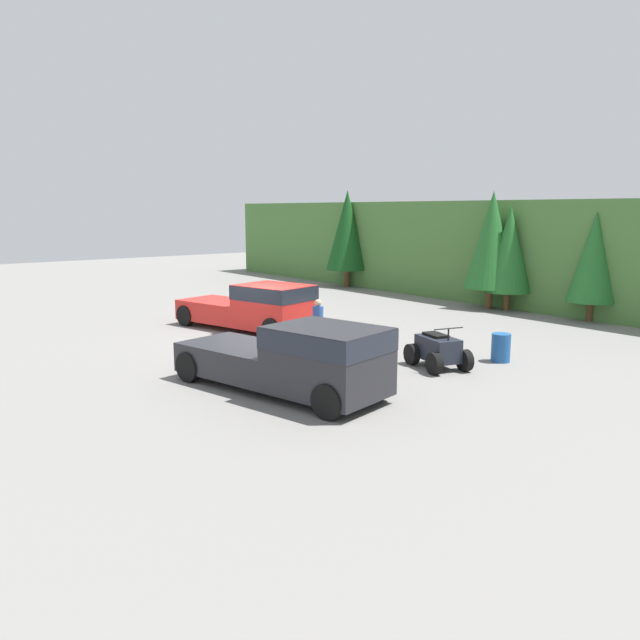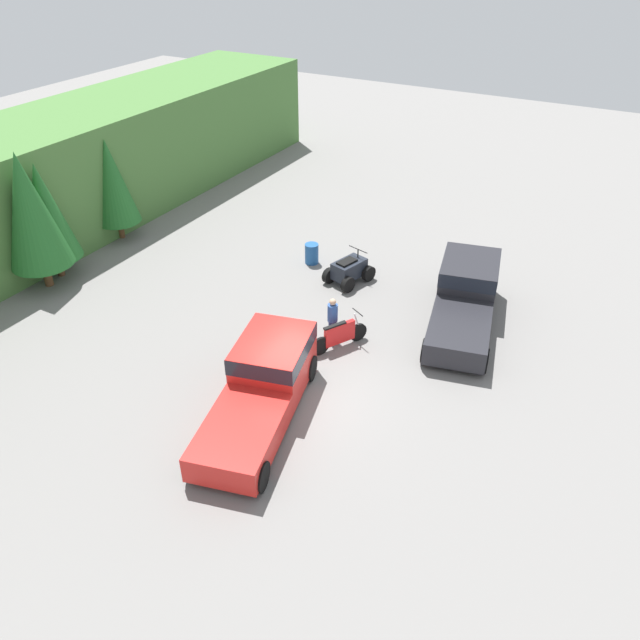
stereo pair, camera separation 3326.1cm
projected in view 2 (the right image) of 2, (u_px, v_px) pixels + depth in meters
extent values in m
plane|color=slate|center=(302.00, 394.00, 19.55)|extent=(80.00, 80.00, 0.00)
cylinder|color=brown|center=(47.00, 274.00, 24.97)|extent=(0.33, 0.33, 0.99)
cone|color=#236628|center=(29.00, 210.00, 23.46)|extent=(2.42, 2.42, 4.51)
cylinder|color=brown|center=(59.00, 266.00, 25.70)|extent=(0.29, 0.29, 0.86)
cone|color=#236628|center=(45.00, 212.00, 24.38)|extent=(2.11, 2.11, 3.93)
cylinder|color=brown|center=(121.00, 229.00, 28.69)|extent=(0.27, 0.27, 0.82)
cone|color=#236628|center=(112.00, 182.00, 27.43)|extent=(2.01, 2.01, 3.75)
cube|color=red|center=(274.00, 362.00, 19.23)|extent=(3.03, 2.61, 1.64)
cube|color=#1E232D|center=(273.00, 348.00, 18.93)|extent=(3.06, 2.63, 0.52)
cube|color=red|center=(240.00, 436.00, 17.11)|extent=(3.60, 2.75, 0.79)
cylinder|color=black|center=(255.00, 359.00, 20.40)|extent=(0.88, 0.47, 0.84)
cylinder|color=black|center=(310.00, 368.00, 20.00)|extent=(0.88, 0.47, 0.84)
cylinder|color=black|center=(194.00, 462.00, 16.58)|extent=(0.88, 0.47, 0.84)
cylinder|color=black|center=(260.00, 476.00, 16.17)|extent=(0.88, 0.47, 0.84)
cube|color=#232328|center=(468.00, 280.00, 23.47)|extent=(3.06, 2.57, 1.64)
cube|color=#1E232D|center=(470.00, 267.00, 23.17)|extent=(3.09, 2.59, 0.52)
cube|color=#232328|center=(459.00, 332.00, 21.31)|extent=(3.65, 2.69, 0.79)
cylinder|color=black|center=(444.00, 281.00, 24.68)|extent=(0.88, 0.45, 0.84)
cylinder|color=black|center=(493.00, 288.00, 24.23)|extent=(0.88, 0.45, 0.84)
cylinder|color=black|center=(426.00, 351.00, 20.76)|extent=(0.88, 0.45, 0.84)
cylinder|color=black|center=(483.00, 361.00, 20.32)|extent=(0.88, 0.45, 0.84)
cylinder|color=black|center=(358.00, 332.00, 21.82)|extent=(0.64, 0.42, 0.68)
cylinder|color=black|center=(320.00, 346.00, 21.13)|extent=(0.64, 0.42, 0.68)
cube|color=red|center=(340.00, 333.00, 21.34)|extent=(1.11, 0.72, 0.74)
cylinder|color=#B7B7BC|center=(357.00, 323.00, 21.56)|extent=(0.30, 0.20, 0.83)
cylinder|color=black|center=(358.00, 312.00, 21.33)|extent=(0.32, 0.54, 0.04)
cube|color=black|center=(335.00, 325.00, 21.04)|extent=(0.82, 0.54, 0.06)
cylinder|color=black|center=(350.00, 265.00, 25.97)|extent=(0.68, 0.39, 0.64)
cylinder|color=black|center=(369.00, 274.00, 25.37)|extent=(0.68, 0.39, 0.64)
cylinder|color=black|center=(329.00, 276.00, 25.23)|extent=(0.68, 0.39, 0.64)
cylinder|color=black|center=(348.00, 285.00, 24.63)|extent=(0.68, 0.39, 0.64)
cube|color=#1E232D|center=(349.00, 269.00, 25.15)|extent=(1.56, 1.14, 0.69)
cylinder|color=black|center=(358.00, 253.00, 25.17)|extent=(0.06, 0.06, 0.35)
cylinder|color=black|center=(358.00, 249.00, 25.08)|extent=(0.30, 0.94, 0.04)
cube|color=black|center=(347.00, 262.00, 24.85)|extent=(0.90, 0.66, 0.08)
cylinder|color=navy|center=(331.00, 329.00, 21.81)|extent=(0.24, 0.24, 0.85)
cylinder|color=navy|center=(334.00, 332.00, 21.68)|extent=(0.24, 0.24, 0.85)
cylinder|color=#2D5199|center=(333.00, 313.00, 21.33)|extent=(0.48, 0.48, 0.64)
sphere|color=tan|center=(333.00, 302.00, 21.09)|extent=(0.31, 0.31, 0.23)
cylinder|color=#1E5193|center=(312.00, 254.00, 26.58)|extent=(0.58, 0.58, 0.88)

